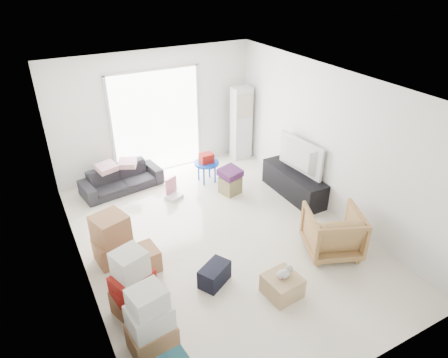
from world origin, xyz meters
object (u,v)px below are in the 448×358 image
object	(u,v)px
tv_console	(294,183)
television	(295,169)
armchair	(333,230)
kids_table	(206,162)
wood_crate	(282,286)
ac_tower	(241,123)
sofa	(121,175)
ottoman	(230,185)

from	to	relation	value
tv_console	television	xyz separation A→B (m)	(0.00, -0.00, 0.34)
television	armchair	xyz separation A→B (m)	(-0.55, -1.76, -0.17)
kids_table	wood_crate	distance (m)	3.58
ac_tower	sofa	distance (m)	3.04
ac_tower	tv_console	size ratio (longest dim) A/B	1.10
ac_tower	kids_table	size ratio (longest dim) A/B	2.64
sofa	armchair	world-z (taller)	armchair
ac_tower	ottoman	world-z (taller)	ac_tower
armchair	kids_table	bearing A→B (deg)	-54.07
tv_console	sofa	bearing A→B (deg)	147.94
ac_tower	ottoman	distance (m)	1.85
television	armchair	bearing A→B (deg)	158.32
tv_console	ottoman	size ratio (longest dim) A/B	4.37
ac_tower	armchair	distance (m)	3.86
kids_table	wood_crate	bearing A→B (deg)	-98.47
ottoman	wood_crate	xyz separation A→B (m)	(-0.74, -2.86, -0.02)
sofa	kids_table	distance (m)	1.81
television	sofa	bearing A→B (deg)	53.72
sofa	wood_crate	bearing A→B (deg)	-81.75
ottoman	kids_table	distance (m)	0.76
television	ottoman	bearing A→B (deg)	53.65
ottoman	wood_crate	distance (m)	2.96
tv_console	wood_crate	bearing A→B (deg)	-130.18
armchair	wood_crate	xyz separation A→B (m)	(-1.28, -0.42, -0.27)
sofa	ottoman	bearing A→B (deg)	-40.14
armchair	wood_crate	size ratio (longest dim) A/B	1.82
armchair	wood_crate	world-z (taller)	armchair
television	wood_crate	distance (m)	2.88
tv_console	armchair	distance (m)	1.85
armchair	ac_tower	bearing A→B (deg)	-75.30
sofa	ottoman	size ratio (longest dim) A/B	4.58
tv_console	kids_table	distance (m)	1.90
armchair	kids_table	distance (m)	3.20
ottoman	television	bearing A→B (deg)	-32.12
television	kids_table	distance (m)	1.89
sofa	ottoman	world-z (taller)	sofa
wood_crate	sofa	bearing A→B (deg)	106.37
sofa	ac_tower	bearing A→B (deg)	-5.24
ac_tower	sofa	size ratio (longest dim) A/B	1.05
television	ac_tower	bearing A→B (deg)	-2.83
tv_console	sofa	world-z (taller)	sofa
ac_tower	sofa	xyz separation A→B (m)	(-2.98, -0.15, -0.55)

